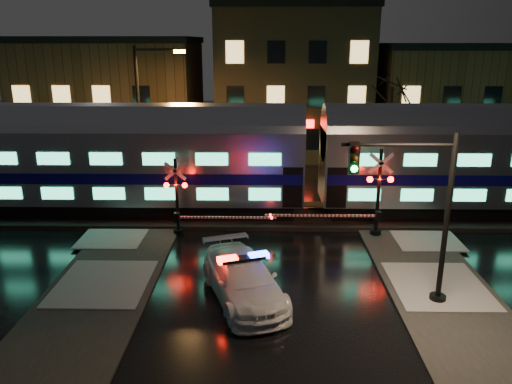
% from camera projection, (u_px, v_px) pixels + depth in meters
% --- Properties ---
extents(ground, '(120.00, 120.00, 0.00)m').
position_uv_depth(ground, '(269.00, 255.00, 22.24)').
color(ground, black).
rests_on(ground, ground).
extents(ballast, '(90.00, 4.20, 0.24)m').
position_uv_depth(ballast, '(268.00, 215.00, 26.99)').
color(ballast, black).
rests_on(ballast, ground).
extents(sidewalk_left, '(4.00, 20.00, 0.12)m').
position_uv_depth(sidewalk_left, '(75.00, 327.00, 16.59)').
color(sidewalk_left, '#2D2D2D').
rests_on(sidewalk_left, ground).
extents(sidewalk_right, '(4.00, 20.00, 0.12)m').
position_uv_depth(sidewalk_right, '(468.00, 330.00, 16.38)').
color(sidewalk_right, '#2D2D2D').
rests_on(sidewalk_right, ground).
extents(building_left, '(14.00, 10.00, 9.00)m').
position_uv_depth(building_left, '(114.00, 99.00, 42.19)').
color(building_left, '#523320').
rests_on(building_left, ground).
extents(building_mid, '(12.00, 11.00, 11.50)m').
position_uv_depth(building_mid, '(291.00, 83.00, 42.07)').
color(building_mid, brown).
rests_on(building_mid, ground).
extents(building_right, '(12.00, 10.00, 8.50)m').
position_uv_depth(building_right, '(446.00, 102.00, 41.82)').
color(building_right, '#523320').
rests_on(building_right, ground).
extents(train, '(51.00, 3.12, 5.92)m').
position_uv_depth(train, '(313.00, 157.00, 26.00)').
color(train, black).
rests_on(train, ballast).
extents(police_car, '(3.86, 5.85, 1.75)m').
position_uv_depth(police_car, '(243.00, 279.00, 18.30)').
color(police_car, white).
rests_on(police_car, ground).
extents(crossing_signal_right, '(6.14, 0.67, 4.34)m').
position_uv_depth(crossing_signal_right, '(371.00, 202.00, 23.85)').
color(crossing_signal_right, black).
rests_on(crossing_signal_right, ground).
extents(crossing_signal_left, '(5.45, 0.64, 3.86)m').
position_uv_depth(crossing_signal_left, '(184.00, 205.00, 24.05)').
color(crossing_signal_left, black).
rests_on(crossing_signal_left, ground).
extents(traffic_light, '(4.07, 0.72, 6.30)m').
position_uv_depth(traffic_light, '(419.00, 217.00, 17.22)').
color(traffic_light, black).
rests_on(traffic_light, ground).
extents(streetlight, '(2.99, 0.31, 8.93)m').
position_uv_depth(streetlight, '(144.00, 112.00, 29.48)').
color(streetlight, black).
rests_on(streetlight, ground).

